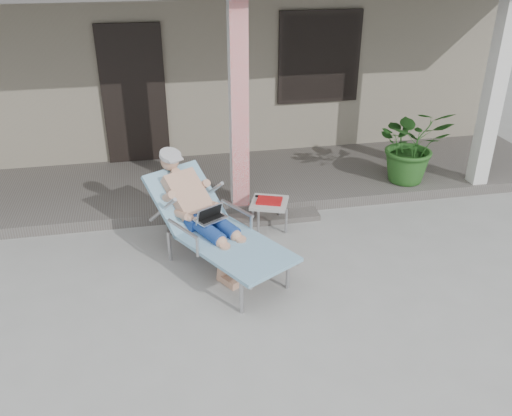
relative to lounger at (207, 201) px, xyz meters
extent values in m
plane|color=#9E9E99|center=(0.56, -0.99, -0.79)|extent=(60.00, 60.00, 0.00)
cube|color=gray|center=(0.56, 5.51, 0.71)|extent=(10.00, 5.00, 3.00)
cube|color=black|center=(-0.74, 2.98, 0.41)|extent=(0.95, 0.06, 2.10)
cube|color=black|center=(2.16, 2.98, 0.86)|extent=(1.20, 0.06, 1.30)
cube|color=black|center=(2.16, 2.98, 0.86)|extent=(1.32, 0.05, 1.42)
cube|color=#605B56|center=(0.56, 2.01, -0.71)|extent=(10.00, 2.00, 0.15)
cube|color=red|center=(0.56, 1.16, 0.67)|extent=(0.22, 0.22, 2.61)
cube|color=silver|center=(4.06, 1.16, 0.67)|extent=(0.22, 0.22, 2.61)
cube|color=#605B56|center=(0.56, 0.86, -0.75)|extent=(2.00, 0.30, 0.07)
cylinder|color=#B7B7BC|center=(0.20, -0.99, -0.60)|extent=(0.04, 0.04, 0.38)
cylinder|color=#B7B7BC|center=(0.75, -0.67, -0.60)|extent=(0.04, 0.04, 0.38)
cylinder|color=#B7B7BC|center=(-0.44, 0.13, -0.60)|extent=(0.04, 0.04, 0.38)
cylinder|color=#B7B7BC|center=(0.11, 0.45, -0.60)|extent=(0.04, 0.04, 0.38)
cube|color=#B7B7BC|center=(0.24, -0.42, -0.39)|extent=(1.17, 1.40, 0.03)
cube|color=#92BDE1|center=(0.24, -0.42, -0.37)|extent=(1.28, 1.48, 0.04)
cube|color=#B7B7BC|center=(-0.21, 0.37, -0.15)|extent=(0.85, 0.83, 0.50)
cube|color=#92BDE1|center=(-0.21, 0.37, -0.12)|extent=(0.97, 0.94, 0.57)
cylinder|color=#B5B5B8|center=(-0.36, 0.62, 0.33)|extent=(0.34, 0.34, 0.13)
cube|color=silver|center=(0.02, -0.04, -0.19)|extent=(0.41, 0.38, 0.24)
cube|color=#B6B6B1|center=(0.85, 0.66, -0.43)|extent=(0.58, 0.58, 0.04)
cylinder|color=#B7B7BC|center=(0.67, 0.48, -0.62)|extent=(0.03, 0.03, 0.34)
cylinder|color=#B7B7BC|center=(1.03, 0.48, -0.62)|extent=(0.03, 0.03, 0.34)
cylinder|color=#B7B7BC|center=(0.67, 0.84, -0.62)|extent=(0.03, 0.03, 0.34)
cylinder|color=#B7B7BC|center=(1.03, 0.84, -0.62)|extent=(0.03, 0.03, 0.34)
cube|color=red|center=(0.85, 0.66, -0.40)|extent=(0.37, 0.33, 0.03)
cube|color=black|center=(0.85, 0.78, -0.40)|extent=(0.30, 0.13, 0.03)
imported|color=#26591E|center=(3.10, 1.40, -0.07)|extent=(1.15, 1.04, 1.13)
camera|label=1|loc=(-0.52, -5.29, 2.62)|focal=38.00mm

